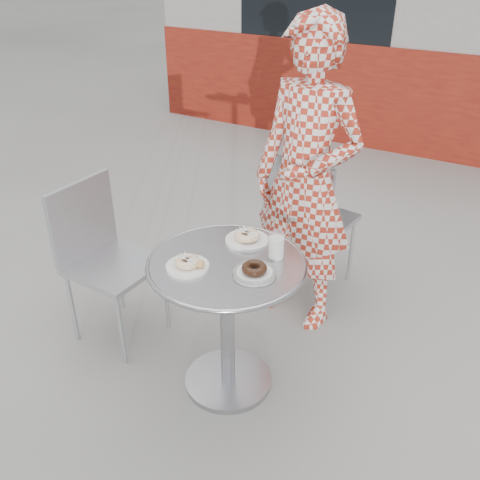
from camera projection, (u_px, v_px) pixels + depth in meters
The scene contains 9 objects.
ground at pixel (231, 387), 2.60m from camera, with size 60.00×60.00×0.00m, color #A3A19B.
bistro_table at pixel (227, 294), 2.37m from camera, with size 0.69×0.69×0.70m.
chair_far at pixel (311, 246), 3.24m from camera, with size 0.47×0.47×0.88m.
chair_left at pixel (117, 292), 2.83m from camera, with size 0.43×0.43×0.86m.
seated_person at pixel (306, 181), 2.72m from camera, with size 0.60×0.39×1.64m, color #A32919.
plate_far at pixel (247, 238), 2.42m from camera, with size 0.20×0.20×0.05m.
plate_near at pixel (188, 264), 2.23m from camera, with size 0.18×0.18×0.05m.
plate_checker at pixel (254, 271), 2.19m from camera, with size 0.18×0.18×0.05m.
milk_cup at pixel (276, 246), 2.29m from camera, with size 0.07×0.07×0.11m.
Camera 1 is at (0.99, -1.62, 1.92)m, focal length 40.00 mm.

